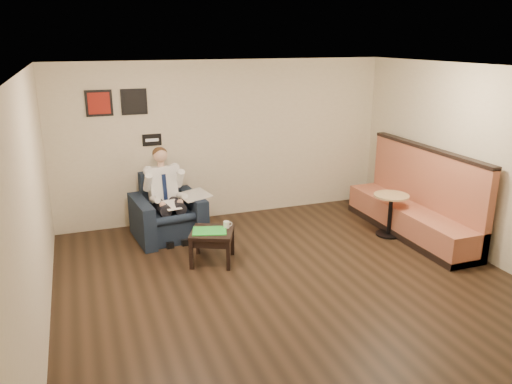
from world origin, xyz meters
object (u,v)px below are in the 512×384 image
object	(u,v)px
green_folder	(210,231)
cafe_table	(390,215)
armchair	(167,207)
seated_man	(169,199)
banquette	(412,193)
smartphone	(217,226)
coffee_mug	(226,225)
side_table	(212,246)

from	to	relation	value
green_folder	cafe_table	world-z (taller)	cafe_table
armchair	seated_man	size ratio (longest dim) A/B	0.75
banquette	smartphone	bearing A→B (deg)	176.37
armchair	seated_man	bearing A→B (deg)	-90.00
coffee_mug	armchair	bearing A→B (deg)	119.88
banquette	armchair	bearing A→B (deg)	161.78
banquette	coffee_mug	bearing A→B (deg)	177.99
seated_man	banquette	distance (m)	3.96
armchair	seated_man	world-z (taller)	seated_man
armchair	coffee_mug	size ratio (longest dim) A/B	10.28
seated_man	cafe_table	distance (m)	3.62
armchair	side_table	bearing A→B (deg)	-76.48
green_folder	banquette	world-z (taller)	banquette
armchair	green_folder	bearing A→B (deg)	-78.23
seated_man	coffee_mug	size ratio (longest dim) A/B	13.63
seated_man	banquette	size ratio (longest dim) A/B	0.50
smartphone	cafe_table	distance (m)	2.92
armchair	smartphone	world-z (taller)	armchair
cafe_table	side_table	bearing A→B (deg)	179.88
cafe_table	banquette	bearing A→B (deg)	-10.34
armchair	banquette	xyz separation A→B (m)	(3.81, -1.25, 0.21)
seated_man	cafe_table	bearing A→B (deg)	-23.39
armchair	cafe_table	bearing A→B (deg)	-25.31
side_table	coffee_mug	distance (m)	0.38
side_table	cafe_table	bearing A→B (deg)	-0.12
seated_man	armchair	bearing A→B (deg)	90.00
smartphone	coffee_mug	bearing A→B (deg)	-7.10
armchair	coffee_mug	world-z (taller)	armchair
side_table	smartphone	bearing A→B (deg)	48.77
coffee_mug	banquette	distance (m)	3.16
green_folder	coffee_mug	xyz separation A→B (m)	(0.27, 0.05, 0.04)
side_table	cafe_table	distance (m)	3.03
armchair	cafe_table	size ratio (longest dim) A/B	1.49
seated_man	banquette	bearing A→B (deg)	-22.78
seated_man	cafe_table	xyz separation A→B (m)	(3.44, -1.06, -0.35)
smartphone	cafe_table	bearing A→B (deg)	31.08
coffee_mug	cafe_table	world-z (taller)	cafe_table
seated_man	smartphone	size ratio (longest dim) A/B	9.25
side_table	smartphone	xyz separation A→B (m)	(0.12, 0.14, 0.25)
banquette	seated_man	bearing A→B (deg)	163.54
smartphone	cafe_table	world-z (taller)	cafe_table
coffee_mug	banquette	world-z (taller)	banquette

